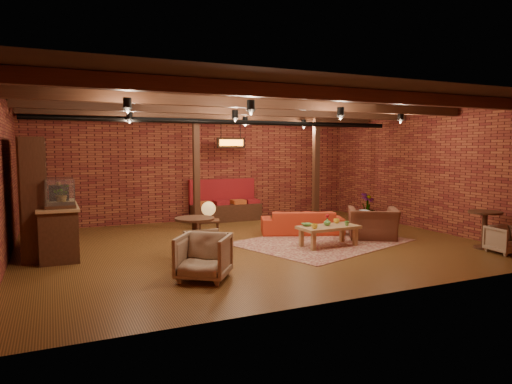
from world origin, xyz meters
name	(u,v)px	position (x,y,z in m)	size (l,w,h in m)	color
floor	(256,245)	(0.00, 0.00, 0.00)	(10.00, 10.00, 0.00)	#39250E
ceiling	(256,102)	(0.00, 0.00, 3.20)	(10.00, 8.00, 0.02)	black
wall_back	(202,168)	(0.00, 4.00, 1.60)	(10.00, 0.02, 3.20)	maroon
wall_front	(370,189)	(0.00, -4.00, 1.60)	(10.00, 0.02, 3.20)	maroon
wall_left	(2,181)	(-5.00, 0.00, 1.60)	(0.02, 8.00, 3.20)	maroon
wall_right	(425,170)	(5.00, 0.00, 1.60)	(0.02, 8.00, 3.20)	maroon
ceiling_beams	(256,108)	(0.00, 0.00, 3.08)	(9.80, 6.40, 0.22)	#311C10
ceiling_pipe	(230,122)	(0.00, 1.60, 2.85)	(0.12, 0.12, 9.60)	black
post_left	(196,170)	(-0.60, 2.60, 1.60)	(0.16, 0.16, 3.20)	#311C10
post_right	(316,169)	(2.80, 2.00, 1.60)	(0.16, 0.16, 3.20)	#311C10
service_counter	(58,215)	(-4.10, 1.00, 0.80)	(0.80, 2.50, 1.60)	#311C10
plant_counter	(62,194)	(-4.00, 1.20, 1.22)	(0.35, 0.39, 0.30)	#337F33
shelving_hutch	(36,196)	(-4.50, 1.10, 1.20)	(0.52, 2.00, 2.40)	#311C10
banquette	(226,204)	(0.60, 3.55, 0.50)	(2.10, 0.70, 1.00)	maroon
service_sign	(231,143)	(0.60, 3.10, 2.35)	(0.86, 0.06, 0.30)	orange
ceiling_spotlights	(256,118)	(0.00, 0.00, 2.86)	(6.40, 4.40, 0.28)	black
rug	(321,242)	(1.52, -0.35, 0.01)	(3.65, 2.79, 0.01)	maroon
sofa	(302,222)	(1.63, 0.74, 0.30)	(2.07, 0.81, 0.60)	#B03018
coffee_table	(328,228)	(1.39, -0.82, 0.41)	(1.38, 0.73, 0.72)	#A87A4E
side_table_lamp	(209,212)	(-1.02, 0.31, 0.77)	(0.60, 0.60, 1.01)	#311C10
round_table_left	(195,231)	(-1.64, -0.67, 0.55)	(0.79, 0.79, 0.82)	#311C10
armchair_a	(206,247)	(-1.61, -1.32, 0.36)	(0.70, 0.65, 0.72)	#BCA892
armchair_b	(204,255)	(-1.93, -2.16, 0.42)	(0.81, 0.76, 0.84)	#BCA892
armchair_right	(373,218)	(2.87, -0.52, 0.50)	(1.15, 0.75, 1.00)	brown
side_table_book	(362,213)	(3.22, 0.37, 0.50)	(0.54, 0.54, 0.57)	#311C10
round_table_right	(485,224)	(4.40, -2.39, 0.55)	(0.70, 0.70, 0.82)	#311C10
armchair_far	(506,238)	(4.40, -2.92, 0.32)	(0.61, 0.58, 0.63)	#BCA892
plant_tall	(368,179)	(4.40, 1.67, 1.28)	(1.43, 1.43, 2.56)	#4C7F4C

